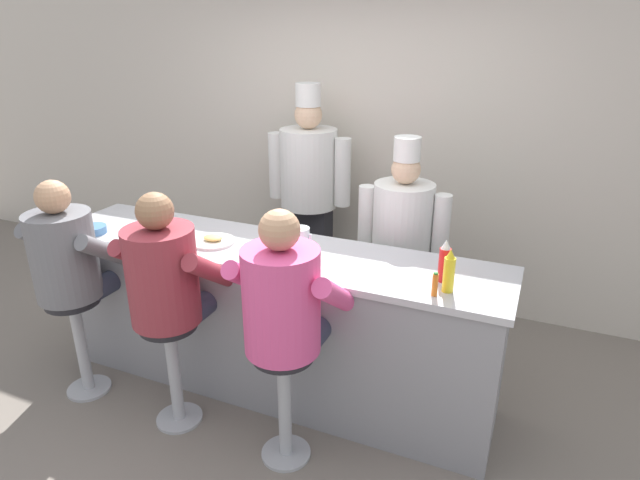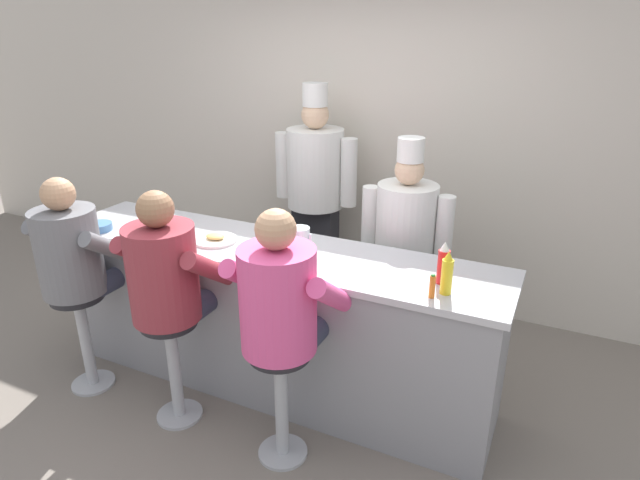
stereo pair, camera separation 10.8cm
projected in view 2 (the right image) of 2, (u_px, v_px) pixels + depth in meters
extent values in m
plane|color=slate|center=(247.00, 409.00, 3.40)|extent=(20.00, 20.00, 0.00)
cube|color=beige|center=(365.00, 143.00, 4.53)|extent=(10.00, 0.06, 2.70)
cube|color=gray|center=(271.00, 320.00, 3.49)|extent=(2.90, 0.62, 0.96)
cube|color=#BCBCC1|center=(268.00, 250.00, 3.30)|extent=(2.96, 0.65, 0.04)
cylinder|color=red|center=(443.00, 267.00, 2.80)|extent=(0.06, 0.06, 0.19)
cone|color=white|center=(445.00, 246.00, 2.75)|extent=(0.05, 0.05, 0.05)
cylinder|color=yellow|center=(447.00, 277.00, 2.68)|extent=(0.06, 0.06, 0.19)
cone|color=yellow|center=(449.00, 256.00, 2.64)|extent=(0.05, 0.05, 0.05)
cylinder|color=orange|center=(432.00, 287.00, 2.65)|extent=(0.03, 0.03, 0.12)
cylinder|color=#287F2D|center=(433.00, 275.00, 2.63)|extent=(0.02, 0.02, 0.01)
cylinder|color=silver|center=(300.00, 242.00, 3.11)|extent=(0.12, 0.12, 0.18)
cube|color=silver|center=(311.00, 243.00, 3.08)|extent=(0.01, 0.01, 0.11)
cylinder|color=white|center=(215.00, 240.00, 3.38)|extent=(0.27, 0.27, 0.02)
ellipsoid|color=#E0BC60|center=(215.00, 236.00, 3.37)|extent=(0.12, 0.10, 0.03)
cylinder|color=#4C7FB7|center=(99.00, 227.00, 3.56)|extent=(0.17, 0.17, 0.05)
cylinder|color=white|center=(168.00, 218.00, 3.66)|extent=(0.09, 0.09, 0.08)
torus|color=white|center=(174.00, 219.00, 3.63)|extent=(0.06, 0.02, 0.06)
cylinder|color=#B2B5BA|center=(94.00, 383.00, 3.63)|extent=(0.28, 0.28, 0.02)
cylinder|color=#B2B5BA|center=(85.00, 340.00, 3.50)|extent=(0.07, 0.07, 0.66)
cylinder|color=#232328|center=(77.00, 295.00, 3.38)|extent=(0.33, 0.33, 0.05)
cylinder|color=#33384C|center=(89.00, 275.00, 3.57)|extent=(0.14, 0.38, 0.14)
cylinder|color=#33384C|center=(110.00, 280.00, 3.49)|extent=(0.14, 0.38, 0.14)
cylinder|color=slate|center=(69.00, 252.00, 3.27)|extent=(0.38, 0.38, 0.54)
cylinder|color=slate|center=(55.00, 236.00, 3.45)|extent=(0.10, 0.41, 0.33)
cylinder|color=slate|center=(111.00, 248.00, 3.26)|extent=(0.10, 0.41, 0.33)
sphere|color=tan|center=(58.00, 194.00, 3.14)|extent=(0.20, 0.20, 0.20)
cylinder|color=#B2B5BA|center=(180.00, 414.00, 3.34)|extent=(0.28, 0.28, 0.02)
cylinder|color=#B2B5BA|center=(174.00, 368.00, 3.21)|extent=(0.07, 0.07, 0.66)
cylinder|color=#232328|center=(169.00, 321.00, 3.09)|extent=(0.33, 0.33, 0.05)
cylinder|color=#33384C|center=(177.00, 297.00, 3.28)|extent=(0.15, 0.39, 0.15)
cylinder|color=#33384C|center=(203.00, 304.00, 3.20)|extent=(0.15, 0.39, 0.15)
cylinder|color=maroon|center=(163.00, 273.00, 2.98)|extent=(0.39, 0.39, 0.55)
cylinder|color=maroon|center=(143.00, 254.00, 3.16)|extent=(0.10, 0.42, 0.34)
cylinder|color=maroon|center=(211.00, 269.00, 2.96)|extent=(0.10, 0.42, 0.34)
sphere|color=#8C6647|center=(155.00, 209.00, 2.84)|extent=(0.20, 0.20, 0.20)
cylinder|color=#B2B5BA|center=(283.00, 452.00, 3.04)|extent=(0.28, 0.28, 0.02)
cylinder|color=#B2B5BA|center=(281.00, 403.00, 2.91)|extent=(0.07, 0.07, 0.66)
cylinder|color=#232328|center=(280.00, 352.00, 2.79)|extent=(0.33, 0.33, 0.05)
cylinder|color=#33384C|center=(282.00, 324.00, 2.98)|extent=(0.15, 0.39, 0.15)
cylinder|color=#33384C|center=(313.00, 332.00, 2.90)|extent=(0.15, 0.39, 0.15)
cylinder|color=#E54C8C|center=(278.00, 300.00, 2.68)|extent=(0.39, 0.39, 0.56)
cylinder|color=#E54C8C|center=(248.00, 277.00, 2.86)|extent=(0.10, 0.42, 0.34)
cylinder|color=#E54C8C|center=(332.00, 296.00, 2.66)|extent=(0.10, 0.42, 0.34)
sphere|color=tan|center=(276.00, 229.00, 2.54)|extent=(0.20, 0.20, 0.20)
cube|color=#232328|center=(316.00, 253.00, 4.66)|extent=(0.36, 0.20, 0.86)
cube|color=white|center=(313.00, 236.00, 4.55)|extent=(0.32, 0.02, 0.52)
cylinder|color=white|center=(315.00, 168.00, 4.38)|extent=(0.47, 0.47, 0.64)
sphere|color=#DBB28E|center=(315.00, 115.00, 4.22)|extent=(0.22, 0.22, 0.22)
cylinder|color=white|center=(315.00, 95.00, 4.17)|extent=(0.20, 0.20, 0.18)
cylinder|color=white|center=(284.00, 165.00, 4.50)|extent=(0.13, 0.13, 0.55)
cylinder|color=white|center=(349.00, 173.00, 4.26)|extent=(0.13, 0.13, 0.55)
cube|color=#232328|center=(401.00, 310.00, 3.82)|extent=(0.31, 0.17, 0.75)
cube|color=white|center=(400.00, 295.00, 3.73)|extent=(0.28, 0.02, 0.45)
cylinder|color=white|center=(406.00, 225.00, 3.58)|extent=(0.40, 0.40, 0.56)
sphere|color=#DBB28E|center=(409.00, 170.00, 3.44)|extent=(0.19, 0.19, 0.19)
cylinder|color=white|center=(411.00, 150.00, 3.39)|extent=(0.17, 0.17, 0.15)
cylinder|color=white|center=(370.00, 220.00, 3.69)|extent=(0.11, 0.11, 0.48)
cylinder|color=white|center=(444.00, 231.00, 3.48)|extent=(0.11, 0.11, 0.48)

